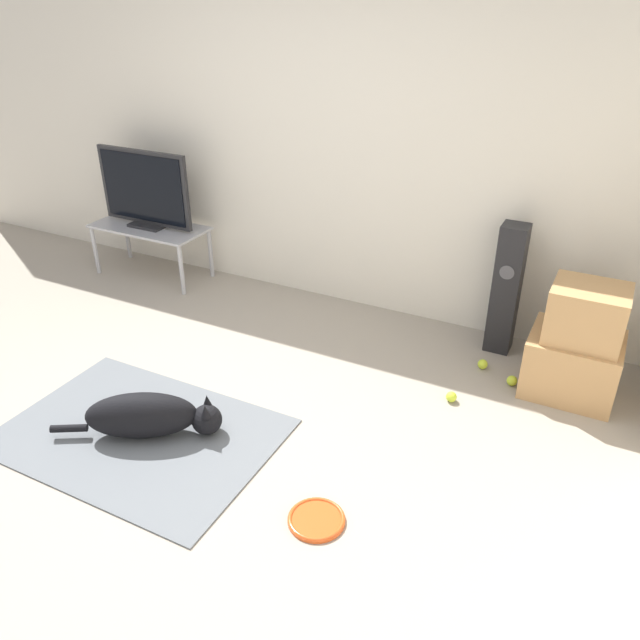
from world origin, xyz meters
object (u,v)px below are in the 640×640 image
at_px(floor_speaker, 506,289).
at_px(tv, 144,190).
at_px(dog, 149,416).
at_px(tennis_ball_loose_on_carpet, 451,397).
at_px(frisbee, 316,519).
at_px(cardboard_box_upper, 587,314).
at_px(tennis_ball_by_boxes, 512,381).
at_px(tennis_ball_near_speaker, 483,364).
at_px(cardboard_box_lower, 572,364).
at_px(tv_stand, 150,232).

relative_size(floor_speaker, tv, 1.03).
xyz_separation_m(dog, tennis_ball_loose_on_carpet, (1.41, 1.09, -0.11)).
bearing_deg(frisbee, tv, 143.62).
bearing_deg(tv, cardboard_box_upper, -3.78).
height_order(tennis_ball_by_boxes, tennis_ball_near_speaker, same).
height_order(frisbee, tennis_ball_loose_on_carpet, tennis_ball_loose_on_carpet).
relative_size(tennis_ball_near_speaker, tennis_ball_loose_on_carpet, 1.00).
relative_size(dog, tv, 0.96).
height_order(cardboard_box_lower, tv_stand, tv_stand).
bearing_deg(tv_stand, frisbee, -36.34).
bearing_deg(tennis_ball_loose_on_carpet, cardboard_box_lower, 36.14).
bearing_deg(tv_stand, tennis_ball_loose_on_carpet, -12.92).
bearing_deg(dog, tv_stand, 129.65).
bearing_deg(cardboard_box_lower, frisbee, -118.22).
bearing_deg(tv, cardboard_box_lower, -3.49).
bearing_deg(tv_stand, dog, -50.35).
relative_size(tv_stand, tv, 1.13).
bearing_deg(tennis_ball_loose_on_carpet, floor_speaker, 82.20).
bearing_deg(tennis_ball_loose_on_carpet, cardboard_box_upper, 34.13).
height_order(cardboard_box_lower, floor_speaker, floor_speaker).
xyz_separation_m(tv_stand, tennis_ball_by_boxes, (3.16, -0.31, -0.36)).
xyz_separation_m(frisbee, tv, (-2.57, 1.90, 0.75)).
xyz_separation_m(cardboard_box_lower, floor_speaker, (-0.51, 0.32, 0.26)).
xyz_separation_m(tv, tennis_ball_by_boxes, (3.16, -0.31, -0.73)).
bearing_deg(dog, floor_speaker, 50.82).
xyz_separation_m(tv_stand, tennis_ball_near_speaker, (2.94, -0.20, -0.36)).
bearing_deg(frisbee, tennis_ball_by_boxes, 69.75).
distance_m(floor_speaker, tennis_ball_loose_on_carpet, 0.88).
bearing_deg(cardboard_box_lower, tennis_ball_loose_on_carpet, -143.86).
bearing_deg(frisbee, tv_stand, 143.66).
xyz_separation_m(frisbee, tennis_ball_by_boxes, (0.58, 1.58, 0.02)).
distance_m(frisbee, tv_stand, 3.22).
height_order(floor_speaker, tennis_ball_loose_on_carpet, floor_speaker).
bearing_deg(tv, dog, -50.40).
xyz_separation_m(tv_stand, tv, (0.00, 0.00, 0.37)).
distance_m(floor_speaker, tennis_ball_by_boxes, 0.63).
height_order(tv, tennis_ball_loose_on_carpet, tv).
relative_size(cardboard_box_upper, tv, 0.48).
relative_size(tv, tennis_ball_loose_on_carpet, 13.35).
bearing_deg(cardboard_box_lower, tennis_ball_by_boxes, -162.41).
bearing_deg(cardboard_box_lower, dog, -142.75).
distance_m(frisbee, cardboard_box_upper, 1.98).
distance_m(frisbee, tennis_ball_near_speaker, 1.73).
distance_m(tennis_ball_by_boxes, tennis_ball_near_speaker, 0.24).
bearing_deg(tennis_ball_by_boxes, tv_stand, 174.38).
relative_size(cardboard_box_lower, tennis_ball_by_boxes, 8.12).
xyz_separation_m(tv_stand, tennis_ball_loose_on_carpet, (2.86, -0.66, -0.36)).
relative_size(frisbee, floor_speaker, 0.30).
bearing_deg(cardboard_box_upper, tennis_ball_loose_on_carpet, -145.87).
bearing_deg(dog, cardboard_box_upper, 36.65).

